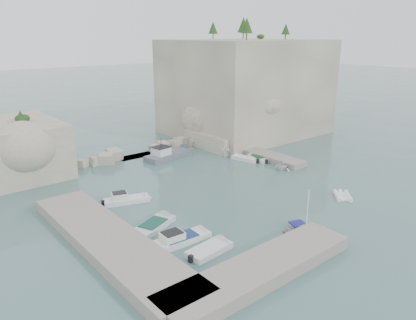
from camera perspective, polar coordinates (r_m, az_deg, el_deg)
ground at (r=47.16m, az=4.66°, el=-5.16°), size 400.00×400.00×0.00m
cliff_east at (r=76.70m, az=5.28°, el=10.16°), size 26.00×22.00×17.00m
cliff_terrace at (r=67.72m, az=2.04°, el=3.01°), size 8.00×10.00×2.50m
quay_west at (r=37.33m, az=-13.69°, el=-11.08°), size 5.00×24.00×1.10m
quay_south at (r=32.75m, az=7.34°, el=-15.03°), size 18.00×4.00×1.10m
ledge_east at (r=62.75m, az=7.21°, el=0.91°), size 3.00×16.00×0.80m
breakwater at (r=63.17m, az=-9.98°, el=1.18°), size 28.00×3.00×1.40m
motorboat_e at (r=35.77m, az=0.17°, el=-12.89°), size 4.80×2.40×0.70m
motorboat_a at (r=46.38m, az=-11.35°, el=-5.86°), size 5.70×3.21×1.40m
motorboat_c at (r=40.12m, az=-7.68°, el=-9.50°), size 5.79×3.93×0.70m
motorboat_d at (r=37.37m, az=-3.88°, el=-11.51°), size 6.33×2.23×1.40m
rowboat at (r=39.79m, az=13.57°, el=-10.10°), size 5.06×4.26×0.90m
inflatable_dinghy at (r=49.34m, az=18.39°, el=-5.00°), size 3.49×3.42×0.44m
tender_east_a at (r=57.19m, az=10.35°, el=-1.30°), size 2.93×2.55×1.52m
tender_east_b at (r=60.84m, az=7.07°, el=-0.00°), size 2.32×4.60×0.70m
tender_east_c at (r=60.46m, az=5.23°, el=-0.05°), size 2.37×4.72×0.70m
tender_east_d at (r=63.54m, az=3.02°, el=0.86°), size 4.71×2.61×1.72m
work_boat at (r=61.82m, az=-5.46°, el=0.33°), size 9.26×4.17×2.20m
rowboat_mast at (r=38.70m, az=13.83°, el=-6.74°), size 0.10×0.10×4.20m
vegetation at (r=73.61m, az=1.69°, el=17.28°), size 53.48×13.88×13.40m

